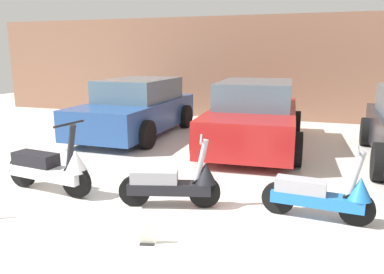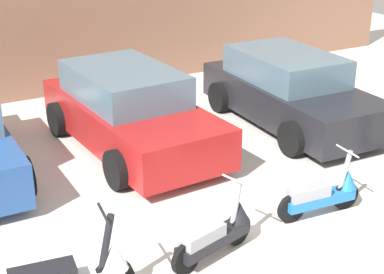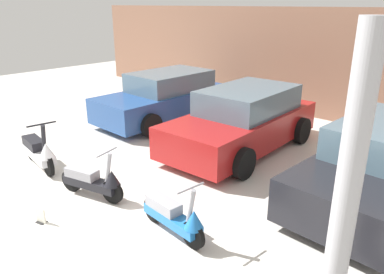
# 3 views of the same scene
# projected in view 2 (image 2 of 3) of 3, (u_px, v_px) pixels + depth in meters

# --- Properties ---
(wall_back) EXTENTS (19.60, 0.12, 3.22)m
(wall_back) POSITION_uv_depth(u_px,v_px,m) (54.00, 25.00, 13.14)
(wall_back) COLOR #845B47
(wall_back) RESTS_ON ground_plane
(scooter_front_right) EXTENTS (1.36, 0.63, 0.97)m
(scooter_front_right) POSITION_uv_depth(u_px,v_px,m) (216.00, 233.00, 7.45)
(scooter_front_right) COLOR black
(scooter_front_right) RESTS_ON ground_plane
(scooter_front_center) EXTENTS (1.37, 0.49, 0.95)m
(scooter_front_center) POSITION_uv_depth(u_px,v_px,m) (323.00, 193.00, 8.45)
(scooter_front_center) COLOR black
(scooter_front_center) RESTS_ON ground_plane
(car_rear_center) EXTENTS (2.22, 4.36, 1.45)m
(car_rear_center) POSITION_uv_depth(u_px,v_px,m) (130.00, 111.00, 10.62)
(car_rear_center) COLOR maroon
(car_rear_center) RESTS_ON ground_plane
(car_rear_right) EXTENTS (2.17, 4.27, 1.43)m
(car_rear_right) POSITION_uv_depth(u_px,v_px,m) (290.00, 91.00, 11.76)
(car_rear_right) COLOR black
(car_rear_right) RESTS_ON ground_plane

